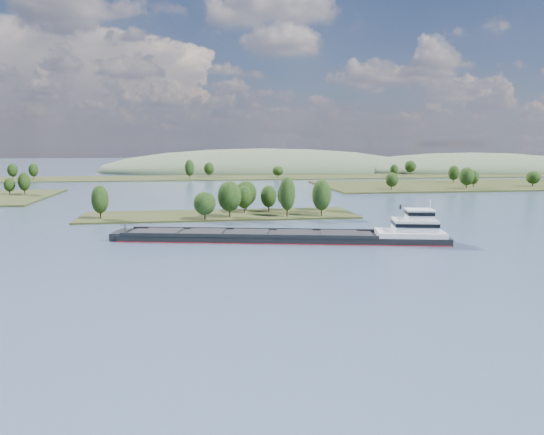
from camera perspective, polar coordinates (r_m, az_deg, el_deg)
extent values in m
plane|color=#3C4D69|center=(137.48, -4.35, -3.15)|extent=(1800.00, 1800.00, 0.00)
cube|color=#282F15|center=(196.60, -5.65, 0.18)|extent=(100.00, 30.00, 1.20)
cylinder|color=black|center=(188.56, 1.64, 0.79)|extent=(0.50, 0.50, 4.68)
ellipsoid|color=black|center=(187.92, 1.64, 2.59)|extent=(5.91, 5.91, 12.02)
cylinder|color=black|center=(206.37, -2.81, 1.28)|extent=(0.50, 0.50, 3.81)
ellipsoid|color=black|center=(205.87, -2.82, 2.62)|extent=(8.21, 8.21, 9.79)
cylinder|color=black|center=(188.41, -4.57, 0.69)|extent=(0.50, 0.50, 4.21)
ellipsoid|color=black|center=(187.82, -4.59, 2.31)|extent=(8.55, 8.55, 10.83)
cylinder|color=black|center=(199.62, -3.00, 0.99)|extent=(0.50, 0.50, 3.36)
ellipsoid|color=black|center=(199.14, -3.01, 2.21)|extent=(6.22, 6.22, 8.65)
cylinder|color=black|center=(183.23, -7.24, 0.28)|extent=(0.50, 0.50, 3.14)
ellipsoid|color=black|center=(182.74, -7.26, 1.52)|extent=(7.69, 7.69, 8.09)
cylinder|color=black|center=(192.81, -17.97, 0.43)|extent=(0.50, 0.50, 3.83)
ellipsoid|color=black|center=(192.27, -18.03, 1.87)|extent=(5.89, 5.89, 9.85)
cylinder|color=black|center=(203.07, -0.37, 1.11)|extent=(0.50, 0.50, 3.32)
ellipsoid|color=black|center=(202.61, -0.37, 2.30)|extent=(6.07, 6.07, 8.53)
cylinder|color=black|center=(208.60, 5.41, 1.33)|extent=(0.50, 0.50, 3.83)
ellipsoid|color=black|center=(208.10, 5.43, 2.66)|extent=(6.64, 6.64, 9.86)
cylinder|color=black|center=(190.93, 5.34, 0.80)|extent=(0.50, 0.50, 4.35)
ellipsoid|color=black|center=(190.33, 5.36, 2.45)|extent=(6.95, 6.95, 11.18)
cylinder|color=black|center=(206.55, 1.52, 1.25)|extent=(0.50, 0.50, 3.53)
ellipsoid|color=black|center=(206.08, 1.52, 2.50)|extent=(7.05, 7.05, 9.09)
cylinder|color=black|center=(297.83, -25.06, 2.62)|extent=(0.50, 0.50, 3.77)
ellipsoid|color=black|center=(297.48, -25.11, 3.54)|extent=(6.06, 6.06, 9.68)
cylinder|color=black|center=(302.03, -26.37, 2.51)|extent=(0.50, 0.50, 2.77)
ellipsoid|color=black|center=(301.77, -26.42, 3.18)|extent=(5.43, 5.43, 7.12)
cylinder|color=black|center=(306.24, 12.74, 3.24)|extent=(0.50, 0.50, 3.17)
ellipsoid|color=black|center=(305.95, 12.76, 4.00)|extent=(7.14, 7.14, 8.16)
cylinder|color=black|center=(358.01, 26.24, 3.27)|extent=(0.50, 0.50, 3.11)
ellipsoid|color=black|center=(357.76, 26.28, 3.90)|extent=(8.26, 8.26, 7.99)
cylinder|color=black|center=(323.54, 20.17, 3.27)|extent=(0.50, 0.50, 4.04)
ellipsoid|color=black|center=(323.20, 20.22, 4.18)|extent=(8.28, 8.28, 10.39)
cylinder|color=black|center=(339.14, 20.82, 3.37)|extent=(0.50, 0.50, 3.28)
ellipsoid|color=black|center=(338.87, 20.86, 4.07)|extent=(6.30, 6.30, 8.43)
cylinder|color=black|center=(371.19, 18.93, 3.84)|extent=(0.50, 0.50, 3.75)
ellipsoid|color=black|center=(370.92, 18.97, 4.58)|extent=(7.28, 7.28, 9.64)
cube|color=#282F15|center=(415.53, -7.23, 4.23)|extent=(900.00, 60.00, 1.20)
cylinder|color=black|center=(432.50, -26.10, 3.96)|extent=(0.50, 0.50, 3.83)
ellipsoid|color=black|center=(432.25, -26.14, 4.60)|extent=(7.16, 7.16, 9.84)
cylinder|color=black|center=(428.00, 12.97, 4.50)|extent=(0.50, 0.50, 3.28)
ellipsoid|color=black|center=(427.79, 12.99, 5.05)|extent=(6.41, 6.41, 8.44)
cylinder|color=black|center=(418.63, -6.79, 4.60)|extent=(0.50, 0.50, 3.79)
ellipsoid|color=black|center=(418.38, -6.80, 5.26)|extent=(7.93, 7.93, 9.74)
cylinder|color=black|center=(466.39, 14.63, 4.74)|extent=(0.50, 0.50, 3.88)
ellipsoid|color=black|center=(466.16, 14.65, 5.35)|extent=(9.54, 9.54, 9.97)
cylinder|color=black|center=(427.88, -24.25, 4.04)|extent=(0.50, 0.50, 3.86)
ellipsoid|color=black|center=(427.64, -24.29, 4.69)|extent=(6.77, 6.77, 9.93)
cylinder|color=black|center=(409.66, 0.64, 4.52)|extent=(0.50, 0.50, 2.88)
ellipsoid|color=black|center=(409.46, 0.64, 5.04)|extent=(8.37, 8.37, 7.40)
cylinder|color=black|center=(395.00, -8.85, 4.44)|extent=(0.50, 0.50, 4.74)
ellipsoid|color=black|center=(394.69, -8.86, 5.31)|extent=(6.89, 6.89, 12.18)
ellipsoid|color=#44573C|center=(555.23, 20.58, 4.70)|extent=(260.00, 140.00, 36.00)
ellipsoid|color=#44573C|center=(519.95, -0.85, 5.02)|extent=(320.00, 160.00, 44.00)
cube|color=black|center=(145.65, 1.09, -2.28)|extent=(89.55, 30.55, 2.46)
cube|color=maroon|center=(145.74, 1.08, -2.47)|extent=(89.82, 30.82, 0.28)
cube|color=black|center=(151.49, -2.18, -1.29)|extent=(67.60, 15.68, 0.89)
cube|color=black|center=(140.77, -2.67, -2.00)|extent=(67.60, 15.68, 0.89)
cube|color=black|center=(146.15, -2.41, -1.69)|extent=(67.53, 24.55, 0.33)
cube|color=black|center=(150.86, -11.72, -1.42)|extent=(11.81, 11.14, 0.39)
cube|color=black|center=(147.99, -7.14, -1.50)|extent=(11.81, 11.14, 0.39)
cube|color=black|center=(146.10, -2.41, -1.56)|extent=(11.81, 11.14, 0.39)
cube|color=black|center=(145.22, 2.41, -1.62)|extent=(11.81, 11.14, 0.39)
cube|color=black|center=(145.38, 7.25, -1.67)|extent=(11.81, 11.14, 0.39)
cube|color=black|center=(154.68, -15.89, -1.81)|extent=(5.48, 10.54, 2.23)
cylinder|color=black|center=(154.05, -15.52, -1.25)|extent=(0.32, 0.32, 2.46)
cube|color=silver|center=(147.61, 14.63, -1.65)|extent=(19.78, 14.38, 1.34)
cube|color=silver|center=(147.48, 15.09, -0.80)|extent=(12.85, 11.17, 3.35)
cube|color=black|center=(147.41, 15.09, -0.63)|extent=(13.12, 11.43, 1.00)
cube|color=silver|center=(147.29, 15.55, 0.31)|extent=(8.01, 8.01, 2.46)
cube|color=black|center=(147.24, 15.56, 0.49)|extent=(8.27, 8.27, 0.89)
cube|color=silver|center=(147.13, 15.57, 0.83)|extent=(8.54, 8.54, 0.22)
cylinder|color=silver|center=(147.56, 16.65, 1.33)|extent=(0.27, 0.27, 2.90)
cylinder|color=black|center=(149.56, 13.65, 1.10)|extent=(0.67, 0.67, 1.34)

